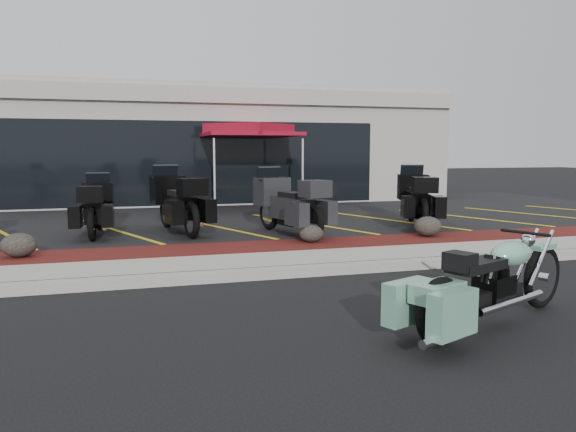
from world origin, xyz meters
name	(u,v)px	position (x,y,z in m)	size (l,w,h in m)	color
ground	(283,293)	(0.00, 0.00, 0.00)	(90.00, 90.00, 0.00)	black
curb	(267,273)	(0.00, 0.90, 0.07)	(24.00, 0.25, 0.15)	gray
sidewalk	(256,264)	(0.00, 1.60, 0.07)	(24.00, 1.20, 0.15)	gray
mulch_bed	(241,251)	(0.00, 2.80, 0.08)	(24.00, 1.20, 0.16)	#370E0C
upper_lot	(202,217)	(0.00, 8.20, 0.07)	(26.00, 9.60, 0.15)	black
dealership_building	(179,147)	(0.00, 14.47, 2.01)	(18.00, 8.16, 4.00)	gray
boulder_left	(19,245)	(-3.70, 2.83, 0.36)	(0.56, 0.47, 0.40)	black
boulder_mid	(311,233)	(1.39, 2.93, 0.33)	(0.48, 0.40, 0.34)	black
boulder_right	(428,226)	(3.89, 2.97, 0.36)	(0.57, 0.48, 0.41)	black
hero_cruiser	(542,268)	(2.79, -1.60, 0.51)	(2.87, 0.73, 1.01)	#72B194
touring_black_front	(99,201)	(-2.57, 5.84, 0.79)	(2.19, 0.83, 1.27)	black
touring_black_mid	(166,196)	(-1.12, 5.81, 0.87)	(2.46, 0.94, 1.43)	black
touring_grey	(269,198)	(1.04, 4.86, 0.85)	(2.40, 0.92, 1.40)	#28292D
touring_black_rear	(411,193)	(4.77, 5.28, 0.85)	(2.41, 0.92, 1.40)	black
traffic_cone	(181,208)	(-0.57, 8.24, 0.35)	(0.36, 0.36, 0.41)	red
popup_canopy	(250,132)	(1.62, 9.49, 2.44)	(3.26, 3.26, 2.53)	silver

